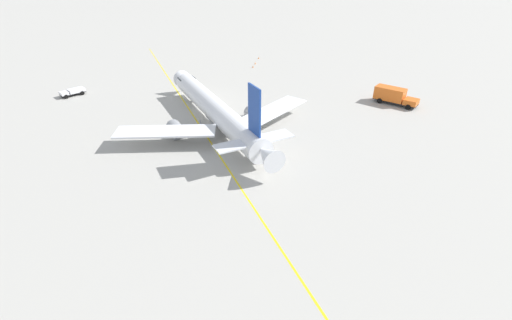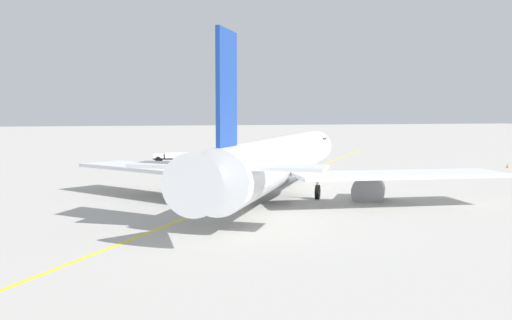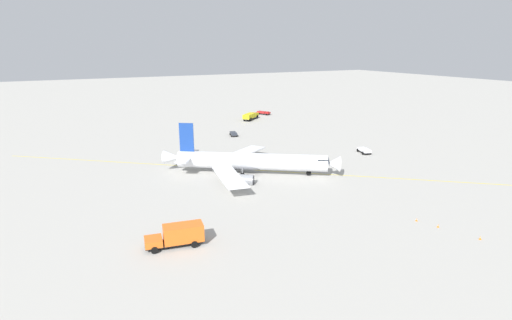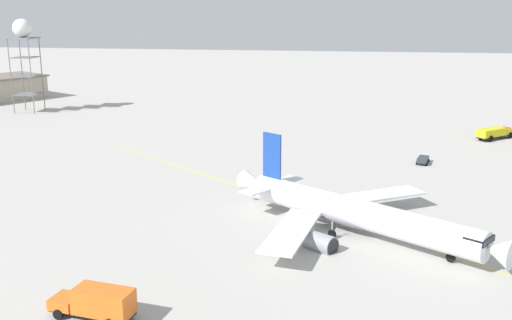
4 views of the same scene
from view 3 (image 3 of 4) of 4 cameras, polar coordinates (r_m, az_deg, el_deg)
ground_plane at (r=90.21m, az=-3.63°, el=-1.74°), size 600.00×600.00×0.00m
airliner_main at (r=88.40m, az=-0.97°, el=-0.30°), size 34.45×28.69×11.54m
baggage_truck_truck at (r=126.63m, az=-3.23°, el=3.77°), size 2.78×4.40×1.22m
pushback_tug_truck at (r=109.60m, az=15.17°, el=1.35°), size 3.34×5.11×1.30m
fire_tender_truck at (r=154.51m, az=-0.78°, el=6.31°), size 9.16×8.30×2.50m
ops_pickup_truck at (r=166.62m, az=1.09°, el=6.76°), size 4.28×5.86×1.41m
catering_truck_truck at (r=58.45m, az=-11.01°, el=-10.44°), size 8.47×3.89×3.10m
taxiway_centreline at (r=91.57m, az=-0.33°, el=-1.44°), size 100.20×79.57×0.01m
safety_cone_near at (r=70.45m, az=21.92°, el=-7.88°), size 0.36×0.36×0.55m
safety_cone_mid at (r=69.49m, az=24.52°, el=-8.52°), size 0.36×0.36×0.55m
safety_cone_far at (r=68.16m, az=29.33°, el=-9.64°), size 0.36×0.36×0.55m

